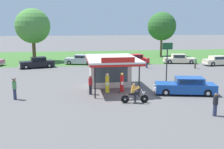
# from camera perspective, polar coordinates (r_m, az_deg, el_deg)

# --- Properties ---
(ground_plane) EXTENTS (300.00, 300.00, 0.00)m
(ground_plane) POSITION_cam_1_polar(r_m,az_deg,el_deg) (22.81, 4.28, -4.66)
(ground_plane) COLOR #5B5959
(grass_verge_strip) EXTENTS (120.00, 24.00, 0.01)m
(grass_verge_strip) POSITION_cam_1_polar(r_m,az_deg,el_deg) (52.05, -2.85, 3.94)
(grass_verge_strip) COLOR #3D6B2D
(grass_verge_strip) RESTS_ON ground
(service_station_kiosk) EXTENTS (4.67, 7.11, 3.48)m
(service_station_kiosk) POSITION_cam_1_polar(r_m,az_deg,el_deg) (26.15, -0.42, 1.34)
(service_station_kiosk) COLOR beige
(service_station_kiosk) RESTS_ON ground
(gas_pump_nearside) EXTENTS (0.44, 0.44, 1.88)m
(gas_pump_nearside) POSITION_cam_1_polar(r_m,az_deg,el_deg) (23.34, -1.04, -2.13)
(gas_pump_nearside) COLOR slate
(gas_pump_nearside) RESTS_ON ground
(gas_pump_offside) EXTENTS (0.44, 0.44, 1.87)m
(gas_pump_offside) POSITION_cam_1_polar(r_m,az_deg,el_deg) (23.53, 2.18, -2.03)
(gas_pump_offside) COLOR slate
(gas_pump_offside) RESTS_ON ground
(motorcycle_with_rider) EXTENTS (2.18, 0.70, 1.58)m
(motorcycle_with_rider) POSITION_cam_1_polar(r_m,az_deg,el_deg) (20.59, 4.91, -4.47)
(motorcycle_with_rider) COLOR black
(motorcycle_with_rider) RESTS_ON ground
(featured_classic_sedan) EXTENTS (5.64, 2.88, 1.53)m
(featured_classic_sedan) POSITION_cam_1_polar(r_m,az_deg,el_deg) (24.04, 15.88, -2.51)
(featured_classic_sedan) COLOR #19479E
(featured_classic_sedan) RESTS_ON ground
(parked_car_back_row_right) EXTENTS (5.24, 3.04, 1.56)m
(parked_car_back_row_right) POSITION_cam_1_polar(r_m,az_deg,el_deg) (39.43, -16.09, 2.46)
(parked_car_back_row_right) COLOR black
(parked_car_back_row_right) RESTS_ON ground
(parked_car_back_row_far_left) EXTENTS (5.43, 3.04, 1.59)m
(parked_car_back_row_far_left) POSITION_cam_1_polar(r_m,az_deg,el_deg) (41.51, 4.69, 3.24)
(parked_car_back_row_far_left) COLOR red
(parked_car_back_row_far_left) RESTS_ON ground
(parked_car_second_row_spare) EXTENTS (5.49, 2.90, 1.50)m
(parked_car_second_row_spare) POSITION_cam_1_polar(r_m,az_deg,el_deg) (43.93, 14.53, 3.28)
(parked_car_second_row_spare) COLOR beige
(parked_car_second_row_spare) RESTS_ON ground
(parked_car_back_row_centre) EXTENTS (5.48, 2.14, 1.46)m
(parked_car_back_row_centre) POSITION_cam_1_polar(r_m,az_deg,el_deg) (43.71, 22.53, 2.78)
(parked_car_back_row_centre) COLOR beige
(parked_car_back_row_centre) RESTS_ON ground
(parked_car_back_row_centre_right) EXTENTS (5.08, 3.03, 1.54)m
(parked_car_back_row_centre_right) POSITION_cam_1_polar(r_m,az_deg,el_deg) (41.61, -6.95, 3.18)
(parked_car_back_row_centre_right) COLOR #B7B7BC
(parked_car_back_row_centre_right) RESTS_ON ground
(bystander_standing_back_lot) EXTENTS (0.39, 0.39, 1.78)m
(bystander_standing_back_lot) POSITION_cam_1_polar(r_m,az_deg,el_deg) (22.83, -20.60, -2.82)
(bystander_standing_back_lot) COLOR #2D3351
(bystander_standing_back_lot) RESTS_ON ground
(bystander_strolling_foreground) EXTENTS (0.34, 0.34, 1.70)m
(bystander_strolling_foreground) POSITION_cam_1_polar(r_m,az_deg,el_deg) (23.06, -4.77, -2.21)
(bystander_strolling_foreground) COLOR black
(bystander_strolling_foreground) RESTS_ON ground
(bystander_chatting_near_pumps) EXTENTS (0.34, 0.34, 1.58)m
(bystander_chatting_near_pumps) POSITION_cam_1_polar(r_m,az_deg,el_deg) (18.87, 21.72, -6.04)
(bystander_chatting_near_pumps) COLOR #2D3351
(bystander_chatting_near_pumps) RESTS_ON ground
(bystander_leaning_by_kiosk) EXTENTS (0.34, 0.34, 1.49)m
(bystander_leaning_by_kiosk) POSITION_cam_1_polar(r_m,az_deg,el_deg) (39.11, 17.78, 2.40)
(bystander_leaning_by_kiosk) COLOR brown
(bystander_leaning_by_kiosk) RESTS_ON ground
(bystander_admiring_sedan) EXTENTS (0.34, 0.34, 1.51)m
(bystander_admiring_sedan) POSITION_cam_1_polar(r_m,az_deg,el_deg) (38.00, 7.65, 2.60)
(bystander_admiring_sedan) COLOR #2D3351
(bystander_admiring_sedan) RESTS_ON ground
(tree_oak_far_left) EXTENTS (5.81, 5.81, 8.92)m
(tree_oak_far_left) POSITION_cam_1_polar(r_m,az_deg,el_deg) (46.03, -17.01, 9.93)
(tree_oak_far_left) COLOR brown
(tree_oak_far_left) RESTS_ON ground
(tree_oak_centre) EXTENTS (5.57, 5.57, 8.75)m
(tree_oak_centre) POSITION_cam_1_polar(r_m,az_deg,el_deg) (52.87, 10.90, 10.17)
(tree_oak_centre) COLOR brown
(tree_oak_centre) RESTS_ON ground
(roadside_pole_sign) EXTENTS (1.10, 0.12, 4.29)m
(roadside_pole_sign) POSITION_cam_1_polar(r_m,az_deg,el_deg) (27.79, 12.00, 4.10)
(roadside_pole_sign) COLOR black
(roadside_pole_sign) RESTS_ON ground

